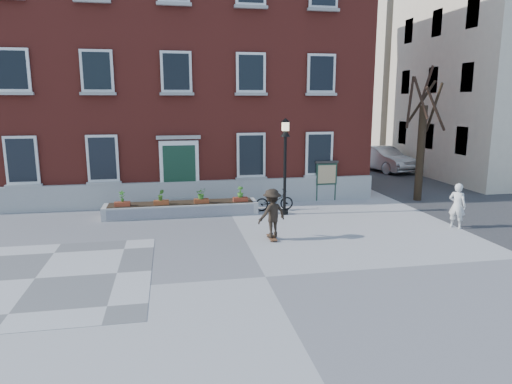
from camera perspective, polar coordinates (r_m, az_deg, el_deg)
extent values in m
plane|color=#98989B|center=(12.35, 1.19, -10.56)|extent=(100.00, 100.00, 0.00)
cube|color=#5D5D5F|center=(13.54, -25.89, -9.71)|extent=(6.00, 6.00, 0.01)
imported|color=black|center=(19.43, 2.30, -1.05)|extent=(1.70, 0.69, 0.88)
imported|color=silver|center=(31.58, 15.49, 4.04)|extent=(2.88, 5.21, 1.63)
imported|color=silver|center=(18.23, 23.85, -1.57)|extent=(0.69, 0.73, 1.67)
cube|color=maroon|center=(25.25, -10.15, 14.34)|extent=(18.00, 10.00, 12.00)
cube|color=#A4A49F|center=(20.50, -9.44, -0.22)|extent=(18.00, 0.24, 1.10)
cube|color=#9D9E99|center=(20.47, -9.39, -1.53)|extent=(2.60, 0.80, 0.20)
cube|color=gray|center=(20.57, -9.42, -0.89)|extent=(2.20, 0.50, 0.20)
cube|color=white|center=(20.35, -9.54, 2.84)|extent=(1.70, 0.12, 2.50)
cube|color=#133623|center=(20.32, -9.53, 2.54)|extent=(1.40, 0.06, 2.30)
cube|color=#9E9E99|center=(20.15, -9.67, 6.76)|extent=(1.90, 0.25, 0.15)
cube|color=silver|center=(21.13, -27.24, 3.55)|extent=(1.30, 0.10, 2.00)
cube|color=black|center=(21.08, -27.28, 3.53)|extent=(1.08, 0.04, 1.78)
cube|color=#A6A7A1|center=(21.22, -27.03, 0.70)|extent=(1.44, 0.20, 0.12)
cube|color=white|center=(21.03, -28.15, 13.30)|extent=(1.30, 0.10, 1.70)
cube|color=black|center=(20.98, -28.19, 13.31)|extent=(1.08, 0.04, 1.48)
cube|color=#A8A8A3|center=(20.94, -27.96, 10.83)|extent=(1.44, 0.20, 0.12)
cube|color=silver|center=(20.45, -18.61, 4.00)|extent=(1.30, 0.10, 2.00)
cube|color=black|center=(20.40, -18.63, 3.98)|extent=(1.08, 0.04, 1.78)
cube|color=#A2A29D|center=(20.54, -18.45, 1.05)|extent=(1.44, 0.20, 0.12)
cube|color=silver|center=(20.34, -19.27, 14.10)|extent=(1.30, 0.10, 1.70)
cube|color=black|center=(20.29, -19.29, 14.10)|extent=(1.08, 0.04, 1.48)
cube|color=#979792|center=(20.25, -19.12, 11.54)|extent=(1.44, 0.20, 0.12)
cube|color=#A1A19C|center=(20.62, -19.81, 21.57)|extent=(1.44, 0.20, 0.12)
cube|color=silver|center=(20.15, -9.94, 14.58)|extent=(1.30, 0.10, 1.70)
cube|color=black|center=(20.10, -9.94, 14.59)|extent=(1.08, 0.04, 1.48)
cube|color=gray|center=(20.06, -9.85, 12.00)|extent=(1.44, 0.20, 0.12)
cube|color=#A5A5A0|center=(20.43, -10.21, 22.14)|extent=(1.44, 0.20, 0.12)
cube|color=silver|center=(20.57, -0.62, 4.63)|extent=(1.30, 0.10, 2.00)
cube|color=black|center=(20.52, -0.60, 4.61)|extent=(1.08, 0.04, 1.78)
cube|color=gray|center=(20.66, -0.58, 1.69)|extent=(1.44, 0.20, 0.12)
cube|color=white|center=(20.46, -0.64, 14.69)|extent=(1.30, 0.10, 1.70)
cube|color=black|center=(20.41, -0.62, 14.70)|extent=(1.08, 0.04, 1.48)
cube|color=#999994|center=(20.37, -0.61, 12.14)|extent=(1.44, 0.20, 0.12)
cube|color=#9C9C97|center=(20.73, -0.63, 22.14)|extent=(1.44, 0.20, 0.12)
cube|color=silver|center=(21.36, 7.89, 4.77)|extent=(1.30, 0.10, 2.00)
cube|color=black|center=(21.31, 7.93, 4.76)|extent=(1.08, 0.04, 1.78)
cube|color=#ADACA7|center=(21.45, 7.87, 1.94)|extent=(1.44, 0.20, 0.12)
cube|color=silver|center=(21.25, 8.16, 14.46)|extent=(1.30, 0.10, 1.70)
cube|color=black|center=(21.21, 8.21, 14.46)|extent=(1.08, 0.04, 1.48)
cube|color=#A5A5A0|center=(21.17, 8.15, 12.00)|extent=(1.44, 0.20, 0.12)
cube|color=gray|center=(21.52, 8.43, 21.63)|extent=(1.44, 0.20, 0.12)
cube|color=#B7B6B2|center=(18.92, -9.28, -2.11)|extent=(6.20, 1.10, 0.50)
cube|color=#B8B8B8|center=(18.38, -9.24, -2.51)|extent=(5.80, 0.02, 0.40)
cube|color=black|center=(18.87, -9.31, -1.38)|extent=(5.80, 0.90, 0.06)
cube|color=maroon|center=(18.70, -16.36, -1.49)|extent=(0.60, 0.25, 0.20)
imported|color=#2D6B20|center=(18.63, -16.41, -0.52)|extent=(0.24, 0.24, 0.45)
cube|color=brown|center=(18.60, -11.76, -1.33)|extent=(0.60, 0.25, 0.20)
imported|color=#2E5D1C|center=(18.54, -11.80, -0.35)|extent=(0.25, 0.25, 0.45)
cube|color=brown|center=(18.63, -6.84, -1.15)|extent=(0.60, 0.25, 0.20)
imported|color=#2E671F|center=(18.57, -6.86, -0.17)|extent=(0.40, 0.40, 0.45)
cube|color=maroon|center=(18.80, -1.97, -0.96)|extent=(0.60, 0.25, 0.20)
imported|color=#326E21|center=(18.74, -1.98, 0.01)|extent=(0.25, 0.25, 0.45)
cylinder|color=#312316|center=(22.45, 19.87, 4.52)|extent=(0.36, 0.36, 4.40)
cylinder|color=black|center=(22.59, 21.36, 9.78)|extent=(0.12, 1.12, 2.23)
cylinder|color=black|center=(22.86, 19.98, 10.55)|extent=(1.18, 0.49, 1.97)
cylinder|color=black|center=(22.39, 18.70, 10.61)|extent=(0.88, 1.14, 2.35)
cylinder|color=black|center=(21.98, 19.92, 11.00)|extent=(0.60, 0.77, 1.90)
cylinder|color=black|center=(21.90, 21.54, 9.62)|extent=(1.39, 0.55, 1.95)
cylinder|color=black|center=(22.53, 20.61, 12.59)|extent=(0.43, 0.48, 1.58)
cube|color=#3B3B3D|center=(32.88, 15.36, 2.90)|extent=(8.00, 36.00, 0.01)
cube|color=beige|center=(32.50, 29.13, 14.19)|extent=(10.00, 11.00, 14.00)
cube|color=beige|center=(42.47, 18.50, 13.34)|extent=(10.00, 11.00, 13.00)
cube|color=black|center=(26.95, 24.36, 5.86)|extent=(0.08, 1.00, 1.50)
cube|color=black|center=(29.62, 20.83, 6.54)|extent=(0.08, 1.00, 1.50)
cube|color=black|center=(32.39, 17.88, 7.08)|extent=(0.08, 1.00, 1.50)
cube|color=black|center=(26.90, 24.95, 12.87)|extent=(0.08, 1.00, 1.50)
cube|color=black|center=(29.57, 21.29, 12.91)|extent=(0.08, 1.00, 1.50)
cube|color=black|center=(32.34, 18.25, 12.91)|extent=(0.08, 1.00, 1.50)
cube|color=black|center=(27.23, 25.54, 19.58)|extent=(0.08, 1.00, 1.50)
cube|color=black|center=(29.87, 21.75, 19.04)|extent=(0.08, 1.00, 1.50)
cube|color=black|center=(32.62, 18.61, 18.53)|extent=(0.08, 1.00, 1.50)
cylinder|color=black|center=(18.87, 3.56, -2.49)|extent=(0.32, 0.32, 0.20)
cylinder|color=black|center=(18.57, 3.62, 2.01)|extent=(0.12, 0.12, 3.20)
cone|color=black|center=(18.36, 3.69, 7.40)|extent=(0.40, 0.40, 0.30)
cube|color=beige|center=(18.35, 3.70, 8.18)|extent=(0.24, 0.24, 0.34)
cone|color=black|center=(18.34, 3.71, 8.96)|extent=(0.40, 0.40, 0.16)
cylinder|color=#193324|center=(21.40, 7.63, 1.27)|extent=(0.08, 0.08, 1.80)
cylinder|color=#193322|center=(21.70, 9.89, 1.34)|extent=(0.08, 0.08, 1.80)
cube|color=#1B3728|center=(21.49, 8.79, 2.23)|extent=(1.00, 0.10, 1.00)
cube|color=beige|center=(21.43, 8.85, 2.20)|extent=(0.85, 0.02, 0.85)
cube|color=#383330|center=(21.41, 8.84, 3.73)|extent=(1.10, 0.16, 0.10)
cube|color=brown|center=(15.52, 1.99, -5.70)|extent=(0.22, 0.78, 0.03)
cylinder|color=black|center=(15.25, 1.89, -6.14)|extent=(0.03, 0.05, 0.05)
cylinder|color=black|center=(15.29, 2.55, -6.10)|extent=(0.03, 0.05, 0.05)
cylinder|color=black|center=(15.77, 1.45, -5.55)|extent=(0.03, 0.05, 0.05)
cylinder|color=black|center=(15.81, 2.09, -5.51)|extent=(0.03, 0.05, 0.05)
imported|color=black|center=(15.29, 2.01, -2.67)|extent=(1.23, 1.01, 1.66)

